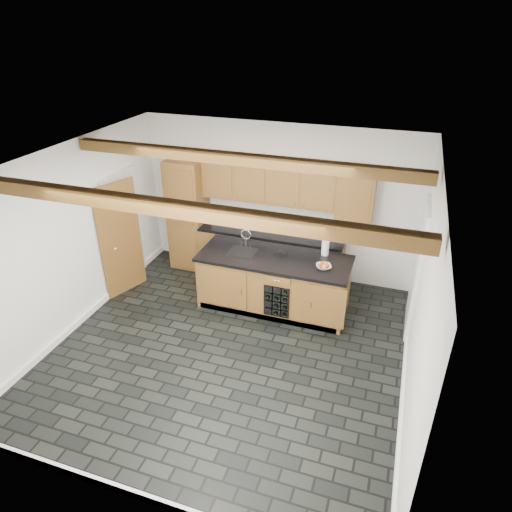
% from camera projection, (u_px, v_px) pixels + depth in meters
% --- Properties ---
extents(ground, '(5.00, 5.00, 0.00)m').
position_uv_depth(ground, '(229.00, 349.00, 6.75)').
color(ground, black).
rests_on(ground, ground).
extents(room_shell, '(5.01, 5.00, 5.00)m').
position_uv_depth(room_shell, '(234.00, 241.00, 6.49)').
color(room_shell, white).
rests_on(room_shell, ground).
extents(back_cabinetry, '(3.65, 0.62, 2.20)m').
position_uv_depth(back_cabinetry, '(254.00, 226.00, 8.25)').
color(back_cabinetry, brown).
rests_on(back_cabinetry, ground).
extents(island, '(2.48, 0.96, 0.93)m').
position_uv_depth(island, '(274.00, 282.00, 7.51)').
color(island, brown).
rests_on(island, ground).
extents(faucet, '(0.45, 0.40, 0.34)m').
position_uv_depth(faucet, '(243.00, 249.00, 7.47)').
color(faucet, black).
rests_on(faucet, island).
extents(kitchen_scale, '(0.20, 0.13, 0.06)m').
position_uv_depth(kitchen_scale, '(280.00, 253.00, 7.38)').
color(kitchen_scale, black).
rests_on(kitchen_scale, island).
extents(fruit_bowl, '(0.30, 0.30, 0.06)m').
position_uv_depth(fruit_bowl, '(324.00, 267.00, 6.98)').
color(fruit_bowl, silver).
rests_on(fruit_bowl, island).
extents(fruit_cluster, '(0.16, 0.17, 0.07)m').
position_uv_depth(fruit_cluster, '(324.00, 265.00, 6.96)').
color(fruit_cluster, '#B63618').
rests_on(fruit_cluster, fruit_bowl).
extents(paper_towel, '(0.12, 0.12, 0.23)m').
position_uv_depth(paper_towel, '(325.00, 248.00, 7.33)').
color(paper_towel, white).
rests_on(paper_towel, island).
extents(mug, '(0.10, 0.10, 0.08)m').
position_uv_depth(mug, '(223.00, 222.00, 8.44)').
color(mug, white).
rests_on(mug, back_cabinetry).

